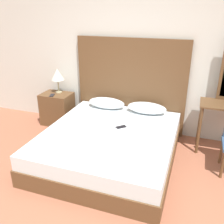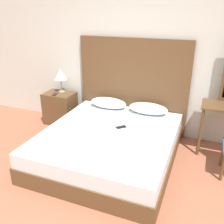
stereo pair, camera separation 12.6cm
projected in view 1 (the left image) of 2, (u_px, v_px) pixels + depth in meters
The scene contains 10 objects.
ground_plane at pixel (71, 220), 2.58m from camera, with size 16.00×16.00×0.00m, color #9E5B42.
wall_back at pixel (133, 52), 4.08m from camera, with size 10.00×0.06×2.70m.
bed at pixel (110, 145), 3.56m from camera, with size 1.79×2.01×0.44m.
headboard at pixel (130, 86), 4.24m from camera, with size 1.88×0.05×1.59m.
pillow_left at pixel (107, 103), 4.25m from camera, with size 0.64×0.30×0.18m.
pillow_right at pixel (147, 108), 4.04m from camera, with size 0.64×0.30×0.18m.
phone_on_bed at pixel (121, 127), 3.59m from camera, with size 0.15×0.16×0.01m.
nightstand at pixel (57, 109), 4.63m from camera, with size 0.54×0.41×0.59m.
table_lamp at pixel (57, 75), 4.46m from camera, with size 0.23×0.23×0.44m.
phone_on_nightstand at pixel (52, 95), 4.43m from camera, with size 0.11×0.16×0.01m.
Camera 1 is at (1.05, -1.69, 2.03)m, focal length 40.00 mm.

